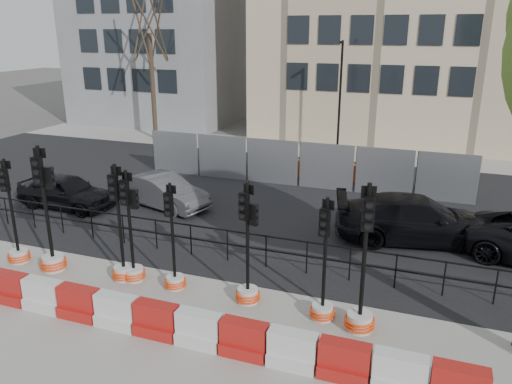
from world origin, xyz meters
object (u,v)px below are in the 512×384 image
at_px(traffic_signal_d, 133,256).
at_px(car_a, 66,191).
at_px(traffic_signal_a, 17,242).
at_px(car_c, 417,220).
at_px(traffic_signal_h, 361,302).

distance_m(traffic_signal_d, car_a, 7.03).
relative_size(traffic_signal_a, car_a, 0.80).
bearing_deg(car_c, traffic_signal_h, 158.62).
bearing_deg(traffic_signal_a, car_c, 12.81).
height_order(traffic_signal_h, car_c, traffic_signal_h).
distance_m(traffic_signal_d, car_c, 8.89).
xyz_separation_m(traffic_signal_d, car_c, (7.05, 5.42, 0.00)).
height_order(traffic_signal_a, traffic_signal_h, traffic_signal_h).
relative_size(car_a, car_c, 0.72).
bearing_deg(traffic_signal_h, traffic_signal_a, 166.82).
height_order(traffic_signal_a, car_c, traffic_signal_a).
bearing_deg(traffic_signal_d, car_a, 140.47).
bearing_deg(car_a, traffic_signal_a, -154.52).
height_order(traffic_signal_d, car_c, traffic_signal_d).
bearing_deg(car_a, car_c, -82.05).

